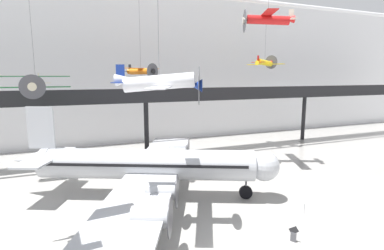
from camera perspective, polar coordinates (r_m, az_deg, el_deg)
name	(u,v)px	position (r m, az deg, el deg)	size (l,w,h in m)	color
hangar_back_wall	(131,67)	(55.66, -11.53, 10.76)	(140.00, 3.00, 27.11)	white
mezzanine_walkway	(147,100)	(44.36, -8.52, 4.81)	(110.00, 3.20, 10.24)	black
airliner_silver_main	(146,165)	(30.19, -8.83, -7.52)	(24.82, 29.24, 9.06)	#B7BABF
suspended_plane_orange_highwing	(141,71)	(45.08, -9.71, 10.12)	(5.98, 5.42, 11.25)	orange
suspended_plane_white_twin	(159,83)	(22.84, -6.26, 8.01)	(6.92, 7.89, 12.87)	silver
suspended_plane_green_biplane	(36,83)	(38.10, -27.61, 7.10)	(7.24, 5.92, 13.09)	#1E6B33
suspended_plane_red_highwing	(268,20)	(41.66, 14.28, 18.89)	(6.90, 7.93, 5.48)	red
suspended_plane_yellow_lowwing	(265,63)	(52.46, 13.69, 11.44)	(5.52, 6.20, 9.62)	yellow
stanchion_barrier	(304,212)	(28.72, 20.56, -15.25)	(0.36, 0.36, 1.08)	#B2B5BA
info_sign_pedestal	(293,236)	(24.47, 18.76, -19.32)	(0.45, 0.68, 1.24)	#4C4C51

